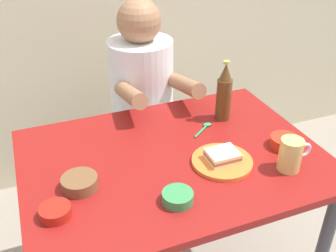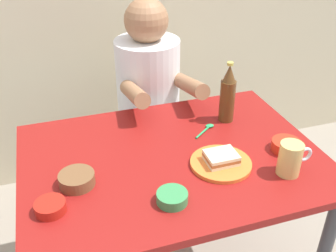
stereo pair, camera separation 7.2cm
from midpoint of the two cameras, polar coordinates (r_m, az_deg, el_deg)
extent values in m
cube|color=maroon|center=(1.46, -0.70, -4.83)|extent=(1.10, 0.80, 0.03)
cylinder|color=#3F3F44|center=(1.90, -18.74, -11.20)|extent=(0.05, 0.05, 0.71)
cylinder|color=#3F3F44|center=(2.10, 8.62, -4.99)|extent=(0.05, 0.05, 0.71)
cylinder|color=#4C4C51|center=(2.27, -4.34, -6.28)|extent=(0.08, 0.08, 0.41)
cylinder|color=#2D2D33|center=(2.14, -4.57, -1.50)|extent=(0.34, 0.34, 0.04)
cylinder|color=white|center=(2.01, -4.91, 5.25)|extent=(0.32, 0.32, 0.52)
sphere|color=#A0704C|center=(1.88, -5.40, 15.02)|extent=(0.21, 0.21, 0.21)
cylinder|color=#A0704C|center=(1.71, -6.75, 4.58)|extent=(0.07, 0.31, 0.14)
cylinder|color=#A0704C|center=(1.78, 1.35, 5.98)|extent=(0.07, 0.31, 0.14)
cylinder|color=orange|center=(1.42, 6.45, -5.19)|extent=(0.22, 0.22, 0.01)
cube|color=beige|center=(1.41, 6.48, -4.76)|extent=(0.11, 0.09, 0.01)
cube|color=#9E592D|center=(1.40, 6.51, -4.37)|extent=(0.11, 0.09, 0.01)
cube|color=beige|center=(1.40, 6.54, -3.96)|extent=(0.11, 0.09, 0.01)
cylinder|color=#D1BC66|center=(1.41, 16.03, -4.07)|extent=(0.08, 0.08, 0.12)
torus|color=silver|center=(1.43, 17.93, -3.34)|extent=(0.06, 0.01, 0.06)
cylinder|color=#593819|center=(1.65, 6.88, 3.85)|extent=(0.06, 0.06, 0.18)
cone|color=#593819|center=(1.60, 7.16, 7.83)|extent=(0.05, 0.05, 0.07)
cylinder|color=#BFB74C|center=(1.59, 7.25, 9.19)|extent=(0.03, 0.03, 0.01)
cylinder|color=#B21E14|center=(1.25, -17.74, -11.86)|extent=(0.10, 0.10, 0.03)
cylinder|color=maroon|center=(1.25, -17.80, -11.61)|extent=(0.08, 0.08, 0.02)
cylinder|color=brown|center=(1.33, -14.30, -8.06)|extent=(0.12, 0.12, 0.04)
cylinder|color=brown|center=(1.33, -14.35, -7.75)|extent=(0.10, 0.10, 0.02)
cylinder|color=#388C4C|center=(1.24, -0.26, -10.39)|extent=(0.10, 0.10, 0.03)
cylinder|color=#5B643A|center=(1.24, -0.26, -10.12)|extent=(0.08, 0.08, 0.02)
cylinder|color=red|center=(1.55, 15.33, -2.25)|extent=(0.11, 0.11, 0.04)
cylinder|color=#A33521|center=(1.54, 15.38, -1.97)|extent=(0.09, 0.09, 0.02)
cylinder|color=#26A559|center=(1.59, 3.58, -0.74)|extent=(0.09, 0.07, 0.01)
ellipsoid|color=#26A559|center=(1.63, 4.49, 0.20)|extent=(0.04, 0.02, 0.01)
camera|label=1|loc=(0.04, -91.44, -0.87)|focal=41.75mm
camera|label=2|loc=(0.04, 88.56, 0.87)|focal=41.75mm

